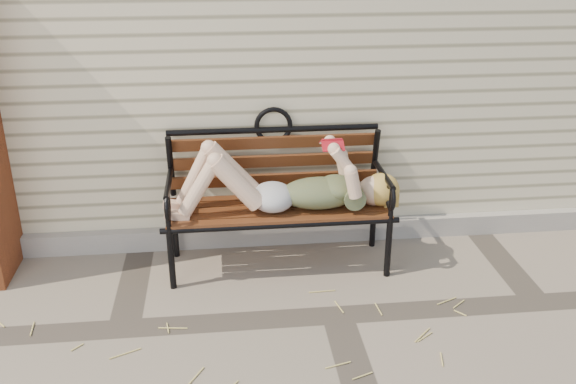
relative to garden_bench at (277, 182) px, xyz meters
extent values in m
plane|color=gray|center=(0.29, -0.73, -0.57)|extent=(80.00, 80.00, 0.00)
cube|color=#AAA39A|center=(0.29, 0.24, -0.50)|extent=(8.00, 0.10, 0.15)
cylinder|color=black|center=(-0.70, -0.31, -0.36)|extent=(0.04, 0.04, 0.42)
cylinder|color=black|center=(-0.70, 0.11, -0.36)|extent=(0.04, 0.04, 0.42)
cylinder|color=black|center=(0.70, -0.31, -0.36)|extent=(0.04, 0.04, 0.42)
cylinder|color=black|center=(0.70, 0.11, -0.36)|extent=(0.04, 0.04, 0.42)
cube|color=brown|center=(0.00, -0.10, -0.15)|extent=(1.43, 0.46, 0.03)
cylinder|color=black|center=(0.00, -0.31, -0.17)|extent=(1.51, 0.04, 0.04)
cylinder|color=black|center=(0.00, 0.11, -0.17)|extent=(1.51, 0.04, 0.04)
torus|color=black|center=(0.00, 0.22, 0.32)|extent=(0.26, 0.03, 0.26)
ellipsoid|color=#0A324B|center=(0.26, -0.13, -0.04)|extent=(0.51, 0.29, 0.20)
ellipsoid|color=#0A324B|center=(0.38, -0.13, 0.00)|extent=(0.24, 0.28, 0.15)
ellipsoid|color=#B4B4B9|center=(-0.04, -0.13, -0.05)|extent=(0.28, 0.32, 0.18)
sphere|color=beige|center=(0.63, -0.13, -0.04)|extent=(0.21, 0.21, 0.21)
ellipsoid|color=gold|center=(0.68, -0.13, -0.03)|extent=(0.24, 0.24, 0.22)
cube|color=maroon|center=(0.34, -0.13, 0.32)|extent=(0.13, 0.02, 0.02)
cube|color=white|center=(0.34, -0.17, 0.30)|extent=(0.13, 0.08, 0.05)
cube|color=white|center=(0.34, -0.09, 0.30)|extent=(0.13, 0.08, 0.05)
cube|color=maroon|center=(0.34, -0.17, 0.30)|extent=(0.14, 0.09, 0.05)
cube|color=maroon|center=(0.34, -0.08, 0.30)|extent=(0.14, 0.09, 0.05)
cylinder|color=#DBC66B|center=(-1.16, -0.56, -0.57)|extent=(0.17, 0.02, 0.01)
cylinder|color=#DBC66B|center=(0.79, -0.92, -0.57)|extent=(0.02, 0.15, 0.01)
cylinder|color=#DBC66B|center=(0.21, -1.11, -0.57)|extent=(0.07, 0.09, 0.01)
cylinder|color=#DBC66B|center=(-0.89, -0.81, -0.57)|extent=(0.05, 0.12, 0.01)
cylinder|color=#DBC66B|center=(0.75, -0.54, -0.57)|extent=(0.15, 0.04, 0.01)
cylinder|color=#DBC66B|center=(-0.66, -0.66, -0.57)|extent=(0.08, 0.10, 0.01)
cylinder|color=#DBC66B|center=(0.44, -0.90, -0.57)|extent=(0.09, 0.07, 0.01)
cylinder|color=#DBC66B|center=(-0.46, -1.13, -0.57)|extent=(0.07, 0.08, 0.01)
cylinder|color=#DBC66B|center=(-0.47, -0.94, -0.57)|extent=(0.08, 0.09, 0.01)
cylinder|color=#DBC66B|center=(0.57, -0.85, -0.57)|extent=(0.01, 0.09, 0.01)
cylinder|color=#DBC66B|center=(-1.49, -1.06, -0.57)|extent=(0.06, 0.16, 0.01)
cylinder|color=#DBC66B|center=(0.22, -0.43, -0.57)|extent=(0.10, 0.06, 0.01)
camera|label=1|loc=(-0.35, -3.90, 1.61)|focal=40.00mm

